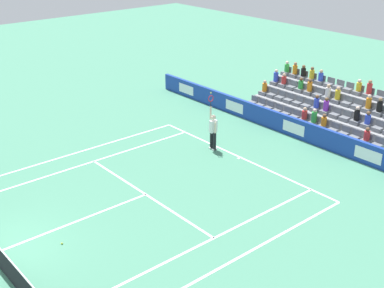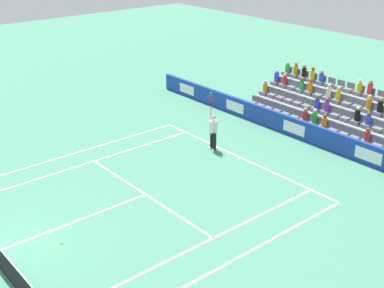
% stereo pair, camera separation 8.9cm
% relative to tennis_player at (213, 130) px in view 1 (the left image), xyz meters
% --- Properties ---
extents(line_baseline, '(10.97, 0.10, 0.01)m').
position_rel_tennis_player_xyz_m(line_baseline, '(-1.57, -0.35, -0.99)').
color(line_baseline, white).
rests_on(line_baseline, ground).
extents(line_service, '(8.23, 0.10, 0.01)m').
position_rel_tennis_player_xyz_m(line_service, '(-1.57, 5.14, -0.99)').
color(line_service, white).
rests_on(line_service, ground).
extents(line_centre_service, '(0.10, 6.40, 0.01)m').
position_rel_tennis_player_xyz_m(line_centre_service, '(-1.57, 8.34, -0.99)').
color(line_centre_service, white).
rests_on(line_centre_service, ground).
extents(line_singles_sideline_left, '(0.10, 11.89, 0.01)m').
position_rel_tennis_player_xyz_m(line_singles_sideline_left, '(2.54, 5.60, -0.99)').
color(line_singles_sideline_left, white).
rests_on(line_singles_sideline_left, ground).
extents(line_singles_sideline_right, '(0.10, 11.89, 0.01)m').
position_rel_tennis_player_xyz_m(line_singles_sideline_right, '(-5.69, 5.60, -0.99)').
color(line_singles_sideline_right, white).
rests_on(line_singles_sideline_right, ground).
extents(line_doubles_sideline_left, '(0.10, 11.89, 0.01)m').
position_rel_tennis_player_xyz_m(line_doubles_sideline_left, '(3.91, 5.60, -0.99)').
color(line_doubles_sideline_left, white).
rests_on(line_doubles_sideline_left, ground).
extents(line_doubles_sideline_right, '(0.10, 11.89, 0.01)m').
position_rel_tennis_player_xyz_m(line_doubles_sideline_right, '(-7.06, 5.60, -0.99)').
color(line_doubles_sideline_right, white).
rests_on(line_doubles_sideline_right, ground).
extents(line_centre_mark, '(0.10, 0.20, 0.01)m').
position_rel_tennis_player_xyz_m(line_centre_mark, '(-1.57, -0.25, -0.99)').
color(line_centre_mark, white).
rests_on(line_centre_mark, ground).
extents(sponsor_barrier, '(21.50, 0.22, 1.01)m').
position_rel_tennis_player_xyz_m(sponsor_barrier, '(-1.57, -4.26, -0.49)').
color(sponsor_barrier, '#193899').
rests_on(sponsor_barrier, ground).
extents(tennis_player, '(0.52, 0.38, 2.85)m').
position_rel_tennis_player_xyz_m(tennis_player, '(0.00, 0.00, 0.00)').
color(tennis_player, black).
rests_on(tennis_player, ground).
extents(stadium_stand, '(8.68, 3.80, 2.63)m').
position_rel_tennis_player_xyz_m(stadium_stand, '(-1.56, -7.20, -0.29)').
color(stadium_stand, gray).
rests_on(stadium_stand, ground).
extents(loose_tennis_ball, '(0.07, 0.07, 0.07)m').
position_rel_tennis_player_xyz_m(loose_tennis_ball, '(-2.56, 9.40, -0.96)').
color(loose_tennis_ball, '#D1E533').
rests_on(loose_tennis_ball, ground).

